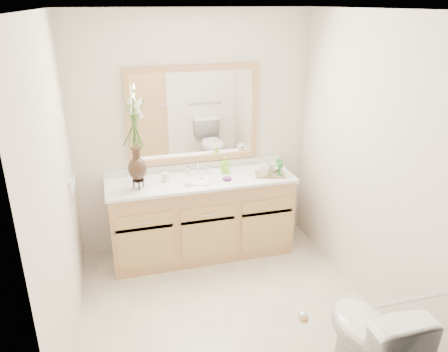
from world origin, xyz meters
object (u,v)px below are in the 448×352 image
object	(u,v)px
soap_bottle	(225,166)
tray	(270,174)
flower_vase	(134,130)
toilet	(369,339)
tumbler	(165,177)

from	to	relation	value
soap_bottle	tray	bearing A→B (deg)	-25.93
flower_vase	tray	bearing A→B (deg)	-0.76
toilet	flower_vase	bearing A→B (deg)	-54.95
soap_bottle	tumbler	bearing A→B (deg)	-175.78
tray	toilet	bearing A→B (deg)	-73.85
tumbler	tray	distance (m)	1.04
flower_vase	tray	xyz separation A→B (m)	(1.30, -0.02, -0.55)
flower_vase	tray	size ratio (longest dim) A/B	2.78
tumbler	soap_bottle	xyz separation A→B (m)	(0.62, 0.07, 0.03)
toilet	soap_bottle	size ratio (longest dim) A/B	4.98
soap_bottle	tray	distance (m)	0.46
toilet	tumbler	distance (m)	2.28
toilet	soap_bottle	distance (m)	2.14
toilet	soap_bottle	world-z (taller)	soap_bottle
flower_vase	toilet	bearing A→B (deg)	-54.95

